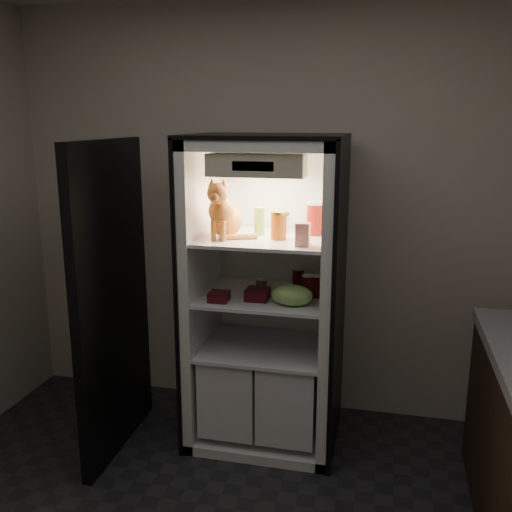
{
  "coord_description": "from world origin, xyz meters",
  "views": [
    {
      "loc": [
        0.69,
        -1.85,
        1.96
      ],
      "look_at": [
        -0.05,
        1.32,
        1.17
      ],
      "focal_mm": 40.0,
      "sensor_mm": 36.0,
      "label": 1
    }
  ],
  "objects": [
    {
      "name": "soda_can_c",
      "position": [
        0.26,
        1.3,
        1.01
      ],
      "size": [
        0.07,
        0.07,
        0.14
      ],
      "color": "black",
      "rests_on": "refrigerator"
    },
    {
      "name": "mayo_tub",
      "position": [
        0.07,
        1.49,
        1.35
      ],
      "size": [
        0.09,
        0.09,
        0.12
      ],
      "color": "white",
      "rests_on": "refrigerator"
    },
    {
      "name": "room_shell",
      "position": [
        0.0,
        0.0,
        1.62
      ],
      "size": [
        3.6,
        3.6,
        3.6
      ],
      "color": "white",
      "rests_on": "floor"
    },
    {
      "name": "soda_can_a",
      "position": [
        0.18,
        1.47,
        1.01
      ],
      "size": [
        0.07,
        0.07,
        0.13
      ],
      "color": "black",
      "rests_on": "refrigerator"
    },
    {
      "name": "refrigerator",
      "position": [
        0.0,
        1.38,
        0.79
      ],
      "size": [
        0.9,
        0.72,
        1.88
      ],
      "color": "white",
      "rests_on": "floor"
    },
    {
      "name": "grape_bag",
      "position": [
        0.19,
        1.16,
        1.0
      ],
      "size": [
        0.23,
        0.17,
        0.12
      ],
      "primitive_type": "ellipsoid",
      "color": "#86C75D",
      "rests_on": "refrigerator"
    },
    {
      "name": "pepper_jar",
      "position": [
        0.28,
        1.45,
        1.39
      ],
      "size": [
        0.12,
        0.12,
        0.2
      ],
      "color": "maroon",
      "rests_on": "refrigerator"
    },
    {
      "name": "salsa_jar",
      "position": [
        0.09,
        1.27,
        1.37
      ],
      "size": [
        0.09,
        0.09,
        0.16
      ],
      "color": "maroon",
      "rests_on": "refrigerator"
    },
    {
      "name": "parmesan_shaker",
      "position": [
        -0.05,
        1.38,
        1.37
      ],
      "size": [
        0.06,
        0.06,
        0.16
      ],
      "color": "green",
      "rests_on": "refrigerator"
    },
    {
      "name": "fridge_door",
      "position": [
        -0.85,
        1.04,
        0.91
      ],
      "size": [
        0.08,
        0.87,
        1.85
      ],
      "rotation": [
        0.0,
        0.0,
        0.02
      ],
      "color": "black",
      "rests_on": "floor"
    },
    {
      "name": "tabby_cat",
      "position": [
        -0.22,
        1.24,
        1.42
      ],
      "size": [
        0.29,
        0.34,
        0.36
      ],
      "rotation": [
        0.0,
        0.0,
        -0.03
      ],
      "color": "#B66517",
      "rests_on": "refrigerator"
    },
    {
      "name": "cream_carton",
      "position": [
        0.25,
        1.13,
        1.35
      ],
      "size": [
        0.07,
        0.07,
        0.13
      ],
      "primitive_type": "cube",
      "color": "beige",
      "rests_on": "refrigerator"
    },
    {
      "name": "condiment_jar",
      "position": [
        -0.03,
        1.35,
        0.99
      ],
      "size": [
        0.07,
        0.07,
        0.09
      ],
      "color": "#553B18",
      "rests_on": "refrigerator"
    },
    {
      "name": "berry_box_right",
      "position": [
        -0.02,
        1.21,
        0.97
      ],
      "size": [
        0.13,
        0.13,
        0.07
      ],
      "primitive_type": "cube",
      "color": "#4C0C13",
      "rests_on": "refrigerator"
    },
    {
      "name": "berry_box_left",
      "position": [
        -0.23,
        1.13,
        0.97
      ],
      "size": [
        0.11,
        0.11,
        0.06
      ],
      "primitive_type": "cube",
      "color": "#4C0C13",
      "rests_on": "refrigerator"
    },
    {
      "name": "soda_can_b",
      "position": [
        0.3,
        1.34,
        1.01
      ],
      "size": [
        0.07,
        0.07,
        0.13
      ],
      "color": "black",
      "rests_on": "refrigerator"
    }
  ]
}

